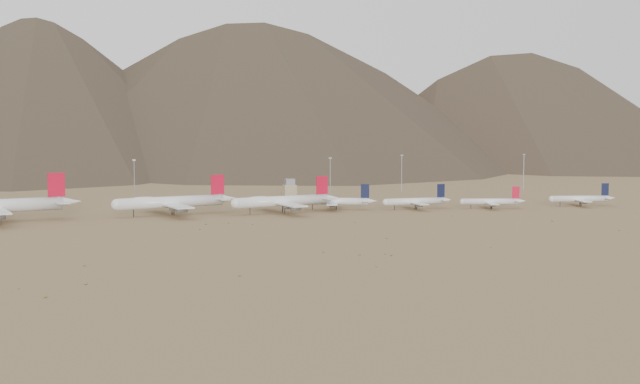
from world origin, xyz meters
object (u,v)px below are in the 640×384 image
object	(u,v)px
narrowbody_a	(337,201)
narrowbody_b	(416,201)
widebody_centre	(171,202)
control_tower	(290,189)
widebody_east	(282,201)

from	to	relation	value
narrowbody_a	narrowbody_b	world-z (taller)	narrowbody_a
widebody_centre	control_tower	size ratio (longest dim) A/B	5.73
widebody_centre	control_tower	xyz separation A→B (m)	(84.39, 87.35, -1.86)
widebody_centre	narrowbody_b	world-z (taller)	widebody_centre
narrowbody_a	narrowbody_b	distance (m)	45.27
narrowbody_b	control_tower	world-z (taller)	narrowbody_b
widebody_centre	widebody_east	distance (m)	59.78
widebody_centre	narrowbody_a	bearing A→B (deg)	-10.88
narrowbody_a	narrowbody_b	size ratio (longest dim) A/B	1.00
narrowbody_b	narrowbody_a	bearing A→B (deg)	165.17
widebody_east	narrowbody_a	distance (m)	35.08
control_tower	narrowbody_a	bearing A→B (deg)	-83.82
widebody_centre	narrowbody_b	size ratio (longest dim) A/B	1.62
widebody_east	narrowbody_b	world-z (taller)	widebody_east
widebody_east	narrowbody_a	bearing A→B (deg)	1.91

